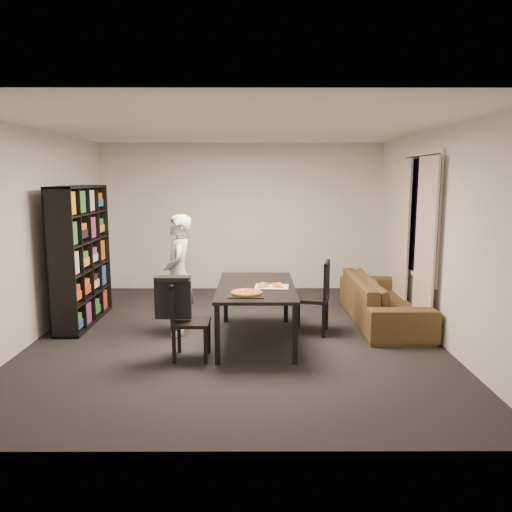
{
  "coord_description": "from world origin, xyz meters",
  "views": [
    {
      "loc": [
        0.23,
        -6.18,
        2.02
      ],
      "look_at": [
        0.25,
        -0.1,
        1.05
      ],
      "focal_mm": 35.0,
      "sensor_mm": 36.0,
      "label": 1
    }
  ],
  "objects_px": {
    "chair_right": "(318,292)",
    "person": "(178,275)",
    "dining_table": "(256,290)",
    "chair_left": "(184,315)",
    "pepperoni_pizza": "(247,293)",
    "baking_tray": "(246,295)",
    "bookshelf": "(81,255)",
    "sofa": "(383,300)"
  },
  "relations": [
    {
      "from": "chair_right",
      "to": "person",
      "type": "xyz_separation_m",
      "value": [
        -1.8,
        -0.01,
        0.23
      ]
    },
    {
      "from": "dining_table",
      "to": "chair_left",
      "type": "xyz_separation_m",
      "value": [
        -0.81,
        -0.6,
        -0.15
      ]
    },
    {
      "from": "dining_table",
      "to": "chair_right",
      "type": "height_order",
      "value": "chair_right"
    },
    {
      "from": "pepperoni_pizza",
      "to": "baking_tray",
      "type": "bearing_deg",
      "value": -96.91
    },
    {
      "from": "bookshelf",
      "to": "sofa",
      "type": "relative_size",
      "value": 0.88
    },
    {
      "from": "bookshelf",
      "to": "sofa",
      "type": "xyz_separation_m",
      "value": [
        4.19,
        -0.0,
        -0.63
      ]
    },
    {
      "from": "baking_tray",
      "to": "sofa",
      "type": "height_order",
      "value": "baking_tray"
    },
    {
      "from": "chair_left",
      "to": "chair_right",
      "type": "height_order",
      "value": "chair_right"
    },
    {
      "from": "chair_left",
      "to": "bookshelf",
      "type": "bearing_deg",
      "value": 49.68
    },
    {
      "from": "baking_tray",
      "to": "bookshelf",
      "type": "bearing_deg",
      "value": 150.07
    },
    {
      "from": "bookshelf",
      "to": "baking_tray",
      "type": "xyz_separation_m",
      "value": [
        2.3,
        -1.32,
        -0.24
      ]
    },
    {
      "from": "dining_table",
      "to": "baking_tray",
      "type": "distance_m",
      "value": 0.54
    },
    {
      "from": "sofa",
      "to": "chair_left",
      "type": "bearing_deg",
      "value": 118.29
    },
    {
      "from": "bookshelf",
      "to": "person",
      "type": "relative_size",
      "value": 1.23
    },
    {
      "from": "dining_table",
      "to": "person",
      "type": "bearing_deg",
      "value": 163.17
    },
    {
      "from": "chair_left",
      "to": "person",
      "type": "height_order",
      "value": "person"
    },
    {
      "from": "baking_tray",
      "to": "pepperoni_pizza",
      "type": "relative_size",
      "value": 1.14
    },
    {
      "from": "dining_table",
      "to": "pepperoni_pizza",
      "type": "relative_size",
      "value": 4.81
    },
    {
      "from": "chair_left",
      "to": "person",
      "type": "xyz_separation_m",
      "value": [
        -0.19,
        0.9,
        0.28
      ]
    },
    {
      "from": "dining_table",
      "to": "sofa",
      "type": "relative_size",
      "value": 0.78
    },
    {
      "from": "chair_left",
      "to": "sofa",
      "type": "height_order",
      "value": "chair_left"
    },
    {
      "from": "chair_right",
      "to": "baking_tray",
      "type": "xyz_separation_m",
      "value": [
        -0.91,
        -0.84,
        0.17
      ]
    },
    {
      "from": "bookshelf",
      "to": "chair_left",
      "type": "relative_size",
      "value": 2.19
    },
    {
      "from": "chair_right",
      "to": "pepperoni_pizza",
      "type": "bearing_deg",
      "value": -34.37
    },
    {
      "from": "chair_left",
      "to": "sofa",
      "type": "distance_m",
      "value": 2.94
    },
    {
      "from": "chair_right",
      "to": "chair_left",
      "type": "bearing_deg",
      "value": -46.74
    },
    {
      "from": "chair_left",
      "to": "sofa",
      "type": "xyz_separation_m",
      "value": [
        2.59,
        1.39,
        -0.18
      ]
    },
    {
      "from": "dining_table",
      "to": "chair_left",
      "type": "height_order",
      "value": "chair_left"
    },
    {
      "from": "chair_right",
      "to": "sofa",
      "type": "relative_size",
      "value": 0.44
    },
    {
      "from": "person",
      "to": "sofa",
      "type": "height_order",
      "value": "person"
    },
    {
      "from": "person",
      "to": "pepperoni_pizza",
      "type": "bearing_deg",
      "value": 40.83
    },
    {
      "from": "chair_left",
      "to": "chair_right",
      "type": "xyz_separation_m",
      "value": [
        1.61,
        0.91,
        0.05
      ]
    },
    {
      "from": "person",
      "to": "sofa",
      "type": "bearing_deg",
      "value": 93.05
    },
    {
      "from": "dining_table",
      "to": "sofa",
      "type": "distance_m",
      "value": 1.98
    },
    {
      "from": "bookshelf",
      "to": "person",
      "type": "xyz_separation_m",
      "value": [
        1.41,
        -0.5,
        -0.18
      ]
    },
    {
      "from": "person",
      "to": "chair_left",
      "type": "bearing_deg",
      "value": 4.95
    },
    {
      "from": "chair_left",
      "to": "person",
      "type": "distance_m",
      "value": 0.96
    },
    {
      "from": "dining_table",
      "to": "chair_right",
      "type": "xyz_separation_m",
      "value": [
        0.8,
        0.31,
        -0.1
      ]
    },
    {
      "from": "bookshelf",
      "to": "pepperoni_pizza",
      "type": "bearing_deg",
      "value": -29.54
    },
    {
      "from": "dining_table",
      "to": "chair_right",
      "type": "distance_m",
      "value": 0.87
    },
    {
      "from": "baking_tray",
      "to": "pepperoni_pizza",
      "type": "distance_m",
      "value": 0.03
    },
    {
      "from": "dining_table",
      "to": "chair_left",
      "type": "bearing_deg",
      "value": -143.44
    }
  ]
}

